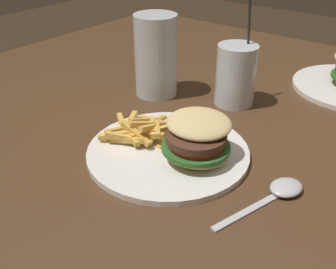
{
  "coord_description": "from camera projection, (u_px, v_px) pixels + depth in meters",
  "views": [
    {
      "loc": [
        0.23,
        -0.57,
        1.08
      ],
      "look_at": [
        -0.11,
        -0.14,
        0.75
      ],
      "focal_mm": 42.0,
      "sensor_mm": 36.0,
      "label": 1
    }
  ],
  "objects": [
    {
      "name": "dining_table",
      "position": [
        262.0,
        173.0,
        0.72
      ],
      "size": [
        1.61,
        1.25,
        0.71
      ],
      "color": "#4C331E",
      "rests_on": "ground_plane"
    },
    {
      "name": "meal_plate_near",
      "position": [
        178.0,
        145.0,
        0.64
      ],
      "size": [
        0.27,
        0.27,
        0.08
      ],
      "color": "white",
      "rests_on": "dining_table"
    },
    {
      "name": "beer_glass",
      "position": [
        156.0,
        57.0,
        0.83
      ],
      "size": [
        0.09,
        0.09,
        0.17
      ],
      "color": "silver",
      "rests_on": "dining_table"
    },
    {
      "name": "juice_glass",
      "position": [
        236.0,
        78.0,
        0.8
      ],
      "size": [
        0.08,
        0.08,
        0.21
      ],
      "color": "silver",
      "rests_on": "dining_table"
    },
    {
      "name": "spoon",
      "position": [
        282.0,
        190.0,
        0.56
      ],
      "size": [
        0.07,
        0.17,
        0.01
      ],
      "rotation": [
        0.0,
        0.0,
        1.28
      ],
      "color": "silver",
      "rests_on": "dining_table"
    }
  ]
}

